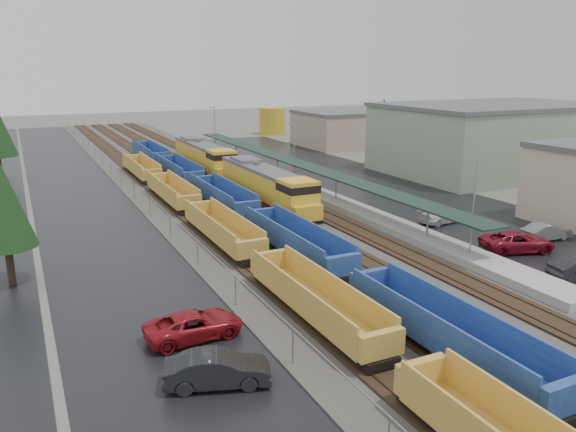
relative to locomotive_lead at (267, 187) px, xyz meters
name	(u,v)px	position (x,y,z in m)	size (l,w,h in m)	color
ballast_strip	(196,180)	(-2.00, 18.73, -2.38)	(20.00, 160.00, 0.08)	#302D2B
trackbed	(196,179)	(-2.00, 18.73, -2.26)	(14.60, 160.00, 0.22)	black
west_parking_lot	(75,190)	(-17.00, 18.73, -2.41)	(10.00, 160.00, 0.02)	black
east_commuter_lot	(360,181)	(17.00, 8.73, -2.41)	(16.00, 100.00, 0.02)	black
station_platform	(294,182)	(7.50, 8.73, -1.69)	(3.00, 80.00, 8.00)	#9E9B93
chainlink_fence	(123,176)	(-11.50, 17.16, -0.81)	(0.08, 160.04, 2.02)	gray
industrial_buildings	(494,144)	(35.76, 4.57, 1.83)	(32.52, 75.30, 9.50)	#C0B592
distant_hills	(194,104)	(42.79, 169.41, -2.42)	(301.00, 140.00, 25.20)	#56644D
tree_west_near	(2,202)	(-24.00, -11.27, 3.40)	(3.96, 3.96, 9.00)	#332316
tree_east	(383,123)	(26.00, 16.73, 4.05)	(4.40, 4.40, 10.00)	#332316
locomotive_lead	(267,187)	(0.00, 0.00, 0.00)	(3.05, 20.08, 4.55)	black
locomotive_trail	(205,158)	(0.00, 21.00, 0.00)	(3.05, 20.08, 4.55)	black
well_string_yellow	(260,259)	(-8.00, -16.96, -1.28)	(2.54, 95.54, 2.26)	#C18C35
well_string_blue	(254,217)	(-4.00, -6.06, -1.23)	(2.70, 100.55, 2.40)	navy
storage_tank	(272,121)	(28.49, 61.83, 0.45)	(5.75, 5.75, 5.75)	#B29923
parked_car_west_b	(218,370)	(-15.47, -29.43, -1.61)	(4.94, 1.72, 1.63)	black
parked_car_west_c	(194,325)	(-15.07, -24.34, -1.67)	(5.41, 2.49, 1.50)	maroon
parked_car_east_b	(517,242)	(12.59, -21.19, -1.61)	(5.84, 2.69, 1.62)	maroon
parked_car_east_c	(442,216)	(12.98, -11.82, -1.70)	(5.00, 2.03, 1.45)	white
parked_car_east_e	(547,232)	(17.30, -20.03, -1.68)	(4.53, 1.58, 1.49)	slate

